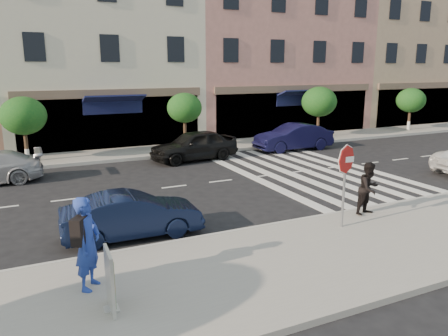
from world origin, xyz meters
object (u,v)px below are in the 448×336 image
(walker, at_px, (369,188))
(car_far_mid, at_px, (194,145))
(car_near_mid, at_px, (132,215))
(photographer, at_px, (88,243))
(stop_sign, at_px, (346,167))
(car_far_right, at_px, (293,137))
(poster_board, at_px, (110,282))

(walker, height_order, car_far_mid, walker)
(walker, relative_size, car_near_mid, 0.43)
(photographer, bearing_deg, car_near_mid, 3.73)
(car_near_mid, relative_size, car_far_mid, 0.85)
(walker, height_order, car_near_mid, walker)
(stop_sign, xyz_separation_m, car_near_mid, (-5.42, 2.17, -1.26))
(car_far_mid, relative_size, car_far_right, 0.99)
(stop_sign, height_order, car_far_mid, stop_sign)
(walker, xyz_separation_m, car_far_right, (4.38, 10.45, -0.23))
(stop_sign, xyz_separation_m, car_far_mid, (-0.19, 10.84, -1.13))
(walker, distance_m, car_near_mid, 7.06)
(photographer, xyz_separation_m, car_near_mid, (1.54, 2.71, -0.49))
(stop_sign, bearing_deg, car_near_mid, 160.68)
(car_far_right, bearing_deg, photographer, -47.22)
(stop_sign, distance_m, walker, 1.79)
(photographer, relative_size, poster_board, 1.64)
(walker, height_order, poster_board, walker)
(stop_sign, xyz_separation_m, photographer, (-6.96, -0.54, -0.76))
(car_near_mid, bearing_deg, photographer, 152.63)
(stop_sign, relative_size, car_near_mid, 0.63)
(car_near_mid, bearing_deg, poster_board, 162.83)
(walker, distance_m, poster_board, 8.46)
(poster_board, distance_m, car_far_mid, 14.05)
(poster_board, distance_m, car_far_right, 17.77)
(walker, distance_m, car_far_mid, 10.43)
(stop_sign, xyz_separation_m, walker, (1.43, 0.54, -0.92))
(walker, bearing_deg, car_far_right, 55.82)
(stop_sign, xyz_separation_m, car_far_right, (5.81, 10.99, -1.14))
(poster_board, relative_size, car_far_right, 0.27)
(car_far_mid, xyz_separation_m, car_far_right, (6.00, 0.15, -0.02))
(stop_sign, distance_m, car_far_mid, 10.90)
(walker, relative_size, car_far_mid, 0.37)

